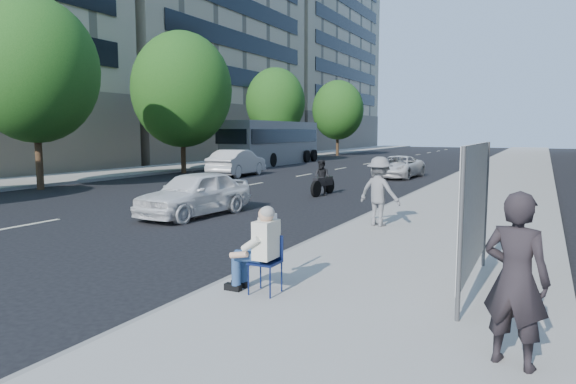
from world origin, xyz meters
The scene contains 17 objects.
ground centered at (0.00, 0.00, 0.00)m, with size 160.00×160.00×0.00m, color black.
near_sidewalk centered at (4.00, 20.00, 0.07)m, with size 5.00×120.00×0.15m, color #98968E.
far_sidewalk centered at (-16.75, 20.00, 0.07)m, with size 4.50×120.00×0.15m, color #98968E.
far_bldg_north centered at (-30.00, 62.00, 14.00)m, with size 22.00×28.00×28.00m, color tan.
tree_far_b centered at (-13.70, 8.00, 5.13)m, with size 5.40×5.40×8.24m.
tree_far_c centered at (-13.70, 18.00, 5.02)m, with size 6.00×6.00×8.47m.
tree_far_d centered at (-13.70, 30.00, 4.89)m, with size 4.80×4.80×7.65m.
tree_far_e centered at (-13.70, 44.00, 4.78)m, with size 5.40×5.40×7.89m.
seated_protester centered at (2.29, -0.66, 0.87)m, with size 0.83×1.12×1.31m.
jogger centered at (2.31, 5.40, 1.03)m, with size 1.13×0.65×1.75m, color slate.
pedestrian_woman centered at (5.80, -1.62, 1.05)m, with size 0.66×0.43×1.80m, color black.
protest_banner centered at (5.09, 0.91, 1.40)m, with size 0.08×3.06×2.20m.
white_sedan_near centered at (-3.37, 5.31, 0.68)m, with size 1.61×4.00×1.36m, color white.
white_sedan_mid centered at (-9.67, 17.72, 0.76)m, with size 1.60×4.59×1.51m, color #BEBEBE.
white_sedan_far centered at (-1.19, 20.83, 0.60)m, with size 1.99×4.31×1.20m, color white.
motorcycle centered at (-1.88, 11.68, 0.64)m, with size 0.75×2.05×1.42m.
bus centered at (-12.85, 28.03, 1.64)m, with size 2.96×12.12×3.30m.
Camera 1 is at (5.99, -7.12, 2.53)m, focal length 32.00 mm.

